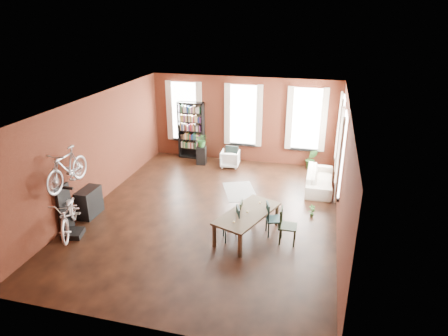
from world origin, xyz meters
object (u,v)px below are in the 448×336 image
(console_table, at_px, (89,202))
(white_armchair, at_px, (230,158))
(dining_table, at_px, (247,224))
(bookshelf, at_px, (191,130))
(dining_chair_c, at_px, (288,226))
(plant_stand, at_px, (201,155))
(cream_sofa, at_px, (320,176))
(dining_chair_d, at_px, (274,219))
(dining_chair_a, at_px, (231,224))
(dining_chair_b, at_px, (235,215))
(bike_trainer, at_px, (73,233))
(bicycle_floor, at_px, (67,198))

(console_table, bearing_deg, white_armchair, 57.42)
(dining_table, relative_size, bookshelf, 0.89)
(dining_chair_c, bearing_deg, console_table, 89.51)
(console_table, bearing_deg, plant_stand, 68.09)
(white_armchair, xyz_separation_m, cream_sofa, (3.27, -1.13, 0.07))
(dining_chair_d, bearing_deg, plant_stand, 18.83)
(white_armchair, distance_m, cream_sofa, 3.46)
(console_table, height_order, plant_stand, console_table)
(dining_chair_a, distance_m, bookshelf, 6.20)
(dining_chair_a, xyz_separation_m, dining_chair_c, (1.41, 0.21, 0.02))
(console_table, bearing_deg, cream_sofa, 29.33)
(dining_chair_c, height_order, dining_chair_d, dining_chair_c)
(white_armchair, bearing_deg, dining_chair_b, 100.95)
(cream_sofa, height_order, plant_stand, cream_sofa)
(bookshelf, distance_m, bike_trainer, 6.50)
(dining_chair_b, xyz_separation_m, bookshelf, (-2.87, 4.94, 0.69))
(plant_stand, relative_size, bicycle_floor, 0.36)
(cream_sofa, bearing_deg, dining_chair_c, 169.46)
(plant_stand, bearing_deg, white_armchair, 1.13)
(plant_stand, bearing_deg, dining_chair_c, -51.42)
(dining_chair_c, height_order, plant_stand, dining_chair_c)
(dining_table, distance_m, plant_stand, 5.31)
(cream_sofa, xyz_separation_m, plant_stand, (-4.38, 1.11, -0.07))
(dining_chair_d, bearing_deg, bicycle_floor, 86.57)
(cream_sofa, distance_m, bicycle_floor, 7.66)
(dining_chair_d, bearing_deg, bookshelf, 19.72)
(dining_chair_b, height_order, console_table, dining_chair_b)
(dining_chair_b, bearing_deg, dining_chair_a, -1.49)
(dining_chair_d, distance_m, white_armchair, 4.91)
(bike_trainer, bearing_deg, dining_chair_c, 11.27)
(plant_stand, bearing_deg, cream_sofa, -14.23)
(console_table, relative_size, plant_stand, 1.18)
(dining_chair_a, height_order, dining_chair_c, dining_chair_c)
(dining_chair_b, xyz_separation_m, white_armchair, (-1.19, 4.37, -0.08))
(cream_sofa, height_order, bike_trainer, cream_sofa)
(dining_chair_b, xyz_separation_m, bicycle_floor, (-4.00, -1.37, 0.66))
(dining_chair_a, height_order, white_armchair, dining_chair_a)
(dining_chair_c, relative_size, white_armchair, 1.38)
(dining_table, bearing_deg, dining_chair_a, -121.83)
(dining_chair_a, xyz_separation_m, cream_sofa, (2.07, 3.75, -0.04))
(dining_chair_c, distance_m, plant_stand, 5.96)
(bookshelf, bearing_deg, dining_chair_a, -62.14)
(cream_sofa, distance_m, console_table, 7.15)
(dining_table, height_order, console_table, console_table)
(dining_chair_b, bearing_deg, bike_trainer, -73.91)
(dining_chair_c, relative_size, bicycle_floor, 0.50)
(bookshelf, bearing_deg, dining_chair_b, -59.86)
(bicycle_floor, bearing_deg, dining_chair_c, -13.78)
(dining_table, distance_m, bookshelf, 6.16)
(console_table, bearing_deg, bookshelf, 76.17)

